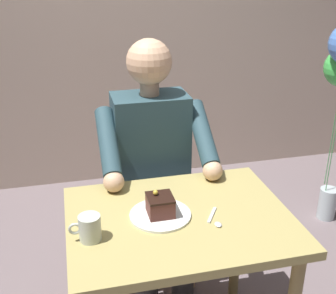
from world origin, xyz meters
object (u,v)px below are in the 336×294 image
(cake_slice, at_px, (160,205))
(chair, at_px, (148,186))
(seated_person, at_px, (154,170))
(coffee_cup, at_px, (89,228))
(dining_table, at_px, (179,239))
(dessert_spoon, at_px, (215,220))

(cake_slice, bearing_deg, chair, -96.55)
(seated_person, height_order, cake_slice, seated_person)
(chair, height_order, cake_slice, chair)
(chair, distance_m, cake_slice, 0.69)
(coffee_cup, bearing_deg, cake_slice, -162.00)
(dining_table, relative_size, chair, 0.94)
(chair, bearing_deg, dining_table, 90.00)
(dining_table, height_order, seated_person, seated_person)
(cake_slice, relative_size, dessert_spoon, 0.75)
(cake_slice, bearing_deg, coffee_cup, 18.00)
(coffee_cup, height_order, dessert_spoon, coffee_cup)
(seated_person, xyz_separation_m, coffee_cup, (0.35, 0.55, 0.09))
(coffee_cup, bearing_deg, seated_person, -122.14)
(dessert_spoon, bearing_deg, chair, -80.29)
(dessert_spoon, bearing_deg, seated_person, -77.35)
(coffee_cup, xyz_separation_m, dessert_spoon, (-0.47, -0.01, -0.05))
(seated_person, relative_size, coffee_cup, 11.55)
(dining_table, bearing_deg, coffee_cup, 11.56)
(chair, relative_size, cake_slice, 8.85)
(dining_table, xyz_separation_m, dessert_spoon, (-0.12, 0.06, 0.11))
(chair, bearing_deg, dessert_spoon, 99.71)
(chair, xyz_separation_m, seated_person, (0.00, 0.17, 0.18))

